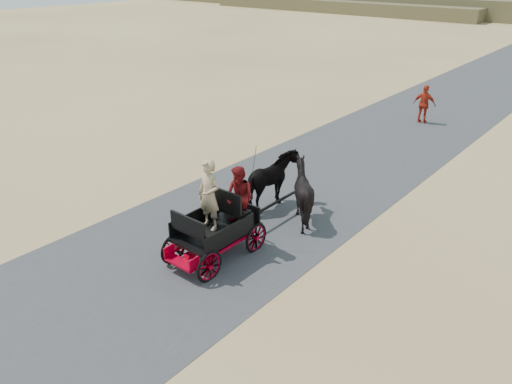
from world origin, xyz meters
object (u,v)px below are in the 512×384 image
Objects in this scene: carriage at (215,243)px; pedestrian at (424,104)px; horse_right at (303,192)px; horse_left at (272,182)px.

carriage is 1.39× the size of pedestrian.
horse_right reaches higher than carriage.
horse_left reaches higher than carriage.
horse_left is at bearing 0.00° from horse_right.
pedestrian is at bearing -90.14° from horse_left.
pedestrian is at bearing 92.11° from carriage.
horse_left is at bearing 100.39° from carriage.
carriage is at bearing 79.61° from horse_right.
horse_left is at bearing 83.99° from pedestrian.
pedestrian is (-0.52, 14.19, 0.50)m from carriage.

